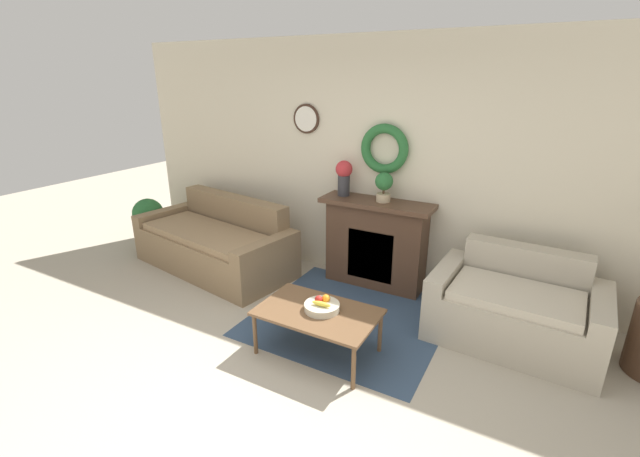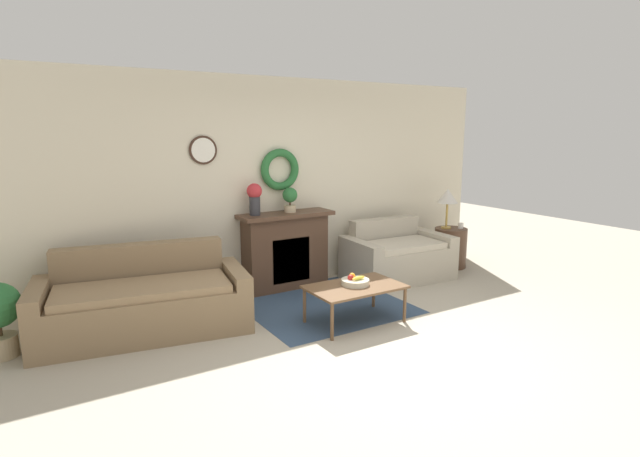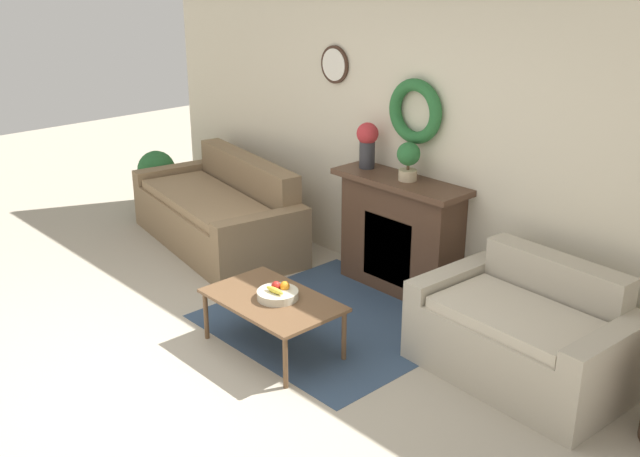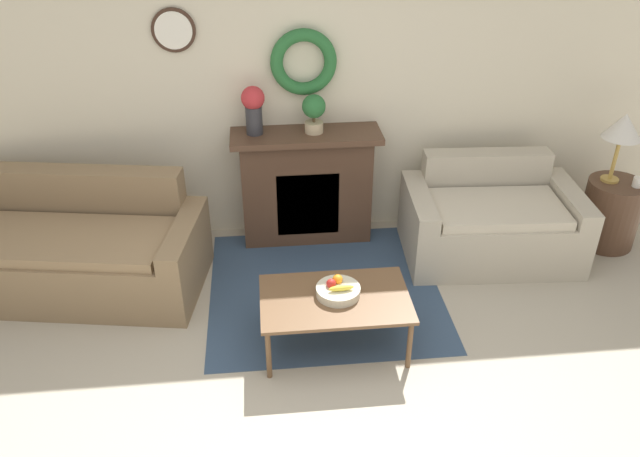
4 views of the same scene
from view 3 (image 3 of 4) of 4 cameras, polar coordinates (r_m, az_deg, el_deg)
The scene contains 11 objects.
ground_plane at distance 5.29m, azimuth -11.72°, elevation -11.71°, with size 16.00×16.00×0.00m, color #ADA38E.
floor_rug at distance 6.01m, azimuth 1.28°, elevation -7.00°, with size 1.80×1.73×0.01m.
wall_back at distance 6.31m, azimuth 7.47°, elevation 7.31°, with size 6.80×0.17×2.70m.
fireplace at distance 6.39m, azimuth 6.13°, elevation -0.42°, with size 1.24×0.41×1.00m.
couch_left at distance 7.47m, azimuth -7.66°, elevation 1.07°, with size 2.19×1.27×0.85m.
loveseat_right at distance 5.35m, azimuth 15.28°, elevation -7.90°, with size 1.47×0.95×0.81m.
coffee_table at distance 5.46m, azimuth -3.63°, elevation -5.68°, with size 1.01×0.63×0.41m.
fruit_bowl at distance 5.43m, azimuth -3.23°, elevation -4.97°, with size 0.30×0.30×0.12m.
vase_on_mantel_left at distance 6.44m, azimuth 3.63°, elevation 6.61°, with size 0.19×0.19×0.40m.
potted_plant_on_mantel at distance 6.13m, azimuth 6.75°, elevation 5.31°, with size 0.19×0.19×0.32m.
potted_plant_floor_by_couch at distance 8.48m, azimuth -12.32°, elevation 3.95°, with size 0.41×0.41×0.70m.
Camera 3 is at (3.93, -2.18, 2.80)m, focal length 42.00 mm.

